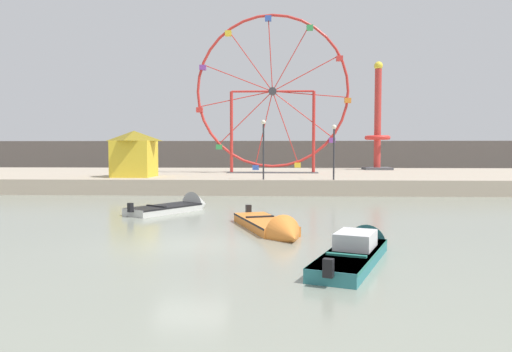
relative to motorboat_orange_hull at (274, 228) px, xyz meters
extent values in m
plane|color=gray|center=(-2.85, -2.30, -0.20)|extent=(240.00, 240.00, 0.00)
cube|color=tan|center=(-2.85, 25.60, 0.35)|extent=(110.00, 21.68, 1.11)
cube|color=#564C47|center=(-2.85, 50.65, 2.00)|extent=(140.00, 3.00, 4.40)
cube|color=orange|center=(-0.41, 1.19, -0.02)|extent=(2.84, 4.80, 0.38)
cube|color=black|center=(-0.41, 1.19, 0.13)|extent=(2.85, 4.77, 0.08)
cone|color=orange|center=(0.54, -1.56, -0.02)|extent=(1.69, 1.63, 1.36)
cube|color=black|center=(-1.19, 3.45, 0.28)|extent=(0.29, 0.27, 0.44)
cube|color=black|center=(-0.59, 1.73, 0.20)|extent=(1.20, 0.55, 0.06)
cube|color=silver|center=(-5.68, 5.82, -0.02)|extent=(3.62, 4.21, 0.36)
cube|color=black|center=(-5.68, 5.82, 0.12)|extent=(3.61, 4.19, 0.08)
cone|color=silver|center=(-4.21, 7.91, -0.02)|extent=(1.87, 1.77, 1.51)
cube|color=black|center=(-6.90, 4.10, 0.27)|extent=(0.31, 0.30, 0.44)
cube|color=black|center=(-5.97, 5.41, 0.19)|extent=(1.20, 0.91, 0.06)
cube|color=teal|center=(2.21, -4.98, -0.02)|extent=(2.92, 4.89, 0.37)
cube|color=#237566|center=(2.21, -4.98, 0.12)|extent=(2.92, 4.85, 0.08)
cone|color=teal|center=(3.29, -2.18, -0.02)|extent=(1.62, 1.66, 1.24)
cube|color=black|center=(1.33, -7.29, 0.27)|extent=(0.30, 0.27, 0.44)
cube|color=silver|center=(2.43, -4.43, 0.41)|extent=(1.48, 1.70, 0.48)
cube|color=#237566|center=(2.00, -5.54, 0.19)|extent=(1.09, 0.55, 0.06)
torus|color=red|center=(-0.27, 24.70, 8.20)|extent=(13.63, 0.24, 13.63)
cylinder|color=#38383D|center=(-0.27, 24.70, 8.20)|extent=(0.70, 0.50, 0.70)
cylinder|color=red|center=(-3.55, 24.70, 7.53)|extent=(6.57, 0.08, 1.42)
cube|color=red|center=(-6.83, 24.70, 6.58)|extent=(0.56, 0.48, 0.44)
cylinder|color=red|center=(-2.67, 24.70, 5.86)|extent=(4.85, 0.08, 4.73)
cube|color=#33934C|center=(-5.07, 24.70, 3.25)|extent=(0.56, 0.48, 0.44)
cylinder|color=red|center=(-1.03, 24.70, 4.94)|extent=(1.58, 0.08, 6.54)
cube|color=#3356B7|center=(-1.78, 24.70, 1.40)|extent=(0.56, 0.48, 0.44)
cylinder|color=red|center=(0.86, 24.70, 5.05)|extent=(2.34, 0.08, 6.33)
cube|color=yellow|center=(1.99, 24.70, 1.62)|extent=(0.56, 0.48, 0.44)
cylinder|color=red|center=(2.38, 24.70, 6.16)|extent=(5.36, 0.08, 4.14)
cube|color=purple|center=(5.03, 24.70, 3.84)|extent=(0.56, 0.48, 0.44)
cylinder|color=red|center=(3.06, 24.70, 7.92)|extent=(6.68, 0.08, 0.64)
cube|color=orange|center=(6.40, 24.70, 7.36)|extent=(0.56, 0.48, 0.44)
cylinder|color=red|center=(2.68, 24.70, 9.77)|extent=(5.95, 0.08, 3.20)
cube|color=red|center=(5.64, 24.70, 11.05)|extent=(0.56, 0.48, 0.44)
cylinder|color=red|center=(1.37, 24.70, 11.12)|extent=(3.35, 0.08, 5.87)
cube|color=#33934C|center=(3.01, 24.70, 13.75)|extent=(0.56, 0.48, 0.44)
cylinder|color=red|center=(-0.47, 24.70, 11.54)|extent=(0.47, 0.08, 6.69)
cube|color=#3356B7|center=(-0.67, 24.70, 14.60)|extent=(0.56, 0.48, 0.44)
cylinder|color=red|center=(-2.25, 24.70, 10.90)|extent=(4.01, 0.08, 5.46)
cube|color=yellow|center=(-4.22, 24.70, 13.33)|extent=(0.56, 0.48, 0.44)
cylinder|color=red|center=(-3.39, 24.70, 9.41)|extent=(6.27, 0.08, 2.49)
cube|color=purple|center=(-6.52, 24.70, 10.34)|extent=(0.56, 0.48, 0.44)
cylinder|color=red|center=(-3.96, 24.70, 4.55)|extent=(0.28, 0.28, 7.29)
cylinder|color=red|center=(3.41, 24.70, 4.55)|extent=(0.28, 0.28, 7.29)
cylinder|color=red|center=(-0.27, 24.70, 8.20)|extent=(7.36, 0.18, 0.18)
cube|color=#4C4C51|center=(-0.27, 24.70, 0.95)|extent=(8.16, 1.20, 0.08)
cylinder|color=#BC332D|center=(10.62, 32.21, 6.13)|extent=(0.70, 0.70, 10.45)
torus|color=red|center=(10.62, 32.21, 4.24)|extent=(2.64, 2.64, 0.44)
sphere|color=yellow|center=(10.62, 32.21, 11.65)|extent=(0.90, 0.90, 0.90)
cube|color=#4C4C51|center=(10.62, 32.21, 1.03)|extent=(2.80, 2.80, 0.24)
cube|color=yellow|center=(-10.95, 18.39, 2.30)|extent=(2.99, 3.16, 2.79)
pyramid|color=olive|center=(-10.95, 18.39, 4.08)|extent=(3.29, 3.47, 0.80)
cylinder|color=#2D2D33|center=(4.10, 15.29, 2.68)|extent=(0.12, 0.12, 3.55)
sphere|color=#F2EACC|center=(4.10, 15.29, 4.60)|extent=(0.32, 0.32, 0.32)
cylinder|color=#2D2D33|center=(-0.82, 15.39, 2.86)|extent=(0.12, 0.12, 3.91)
sphere|color=#F2EACC|center=(-0.82, 15.39, 4.96)|extent=(0.32, 0.32, 0.32)
camera|label=1|loc=(0.10, -18.51, 3.08)|focal=33.74mm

